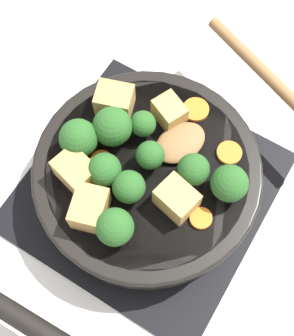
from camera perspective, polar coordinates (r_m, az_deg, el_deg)
The scene contains 22 objects.
ground_plane at distance 0.64m, azimuth -0.00°, elevation -2.74°, with size 2.40×2.40×0.00m, color white.
front_burner_grate at distance 0.63m, azimuth -0.00°, elevation -2.38°, with size 0.31×0.31×0.03m.
skillet_pan at distance 0.59m, azimuth -0.13°, elevation -1.09°, with size 0.37×0.28×0.05m.
wooden_spoon at distance 0.61m, azimuth 10.39°, elevation 7.47°, with size 0.23×0.22×0.02m.
tofu_cube_center_large at distance 0.58m, azimuth 2.75°, elevation 6.87°, with size 0.04×0.03×0.03m, color tan.
tofu_cube_near_handle at distance 0.53m, azimuth -7.00°, elevation -4.92°, with size 0.05×0.04×0.04m, color tan.
tofu_cube_east_chunk at distance 0.55m, azimuth -8.67°, elevation -0.41°, with size 0.05×0.04×0.04m, color tan.
tofu_cube_west_chunk at distance 0.59m, azimuth -3.98°, elevation 8.20°, with size 0.04×0.04×0.04m, color tan.
tofu_cube_back_piece at distance 0.53m, azimuth 3.63°, elevation -3.79°, with size 0.04×0.04×0.04m, color tan.
broccoli_floret_near_spoon at distance 0.56m, azimuth -4.24°, elevation 5.04°, with size 0.05×0.05×0.05m.
broccoli_floret_center_top at distance 0.51m, azimuth -3.95°, elevation -7.21°, with size 0.04×0.04×0.05m.
broccoli_floret_east_rim at distance 0.53m, azimuth -1.90°, elevation -2.52°, with size 0.04×0.04×0.05m.
broccoli_floret_west_rim at distance 0.55m, azimuth 0.55°, elevation 1.46°, with size 0.03×0.03×0.04m.
broccoli_floret_north_edge at distance 0.54m, azimuth 10.01°, elevation -1.87°, with size 0.04×0.04×0.05m.
broccoli_floret_south_cluster at distance 0.57m, azimuth -0.50°, elevation 5.37°, with size 0.03×0.03×0.04m.
broccoli_floret_mid_floret at distance 0.56m, azimuth -8.34°, elevation 3.59°, with size 0.05×0.05×0.05m.
broccoli_floret_small_inner at distance 0.54m, azimuth -5.21°, elevation -0.22°, with size 0.04×0.04×0.05m.
broccoli_floret_tall_stem at distance 0.54m, azimuth 5.68°, elevation -0.19°, with size 0.04×0.04×0.05m.
carrot_slice_orange_thin at distance 0.60m, azimuth 5.97°, elevation 7.10°, with size 0.03×0.03×0.01m, color orange.
carrot_slice_near_center at distance 0.58m, azimuth 9.99°, elevation 1.82°, with size 0.03×0.03×0.01m, color orange.
carrot_slice_edge_slice at distance 0.55m, azimuth 6.58°, elevation -6.11°, with size 0.03×0.03×0.01m, color orange.
carrot_slice_under_broccoli at distance 0.57m, azimuth -5.57°, elevation 0.87°, with size 0.03×0.03×0.01m, color orange.
Camera 1 is at (-0.18, -0.11, 0.60)m, focal length 50.00 mm.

